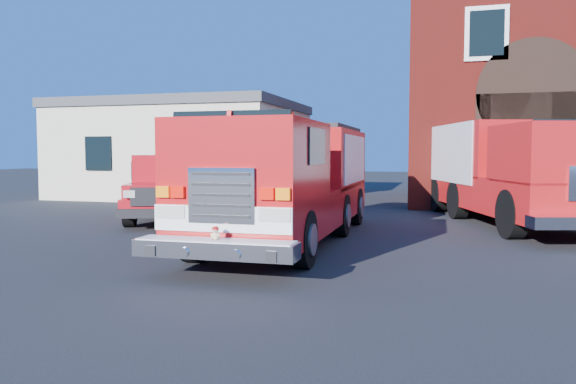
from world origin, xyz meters
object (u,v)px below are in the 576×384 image
(side_building, at_px, (186,149))
(secondary_truck, at_px, (510,168))
(fire_engine, at_px, (290,179))
(pickup_truck, at_px, (171,189))

(side_building, height_order, secondary_truck, side_building)
(fire_engine, xyz_separation_m, pickup_truck, (-4.69, 3.18, -0.49))
(side_building, distance_m, pickup_truck, 9.39)
(pickup_truck, distance_m, secondary_truck, 10.05)
(fire_engine, distance_m, pickup_truck, 5.68)
(fire_engine, xyz_separation_m, secondary_truck, (5.20, 4.88, 0.17))
(fire_engine, height_order, secondary_truck, secondary_truck)
(side_building, height_order, pickup_truck, side_building)
(fire_engine, relative_size, secondary_truck, 0.95)
(side_building, distance_m, secondary_truck, 15.20)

